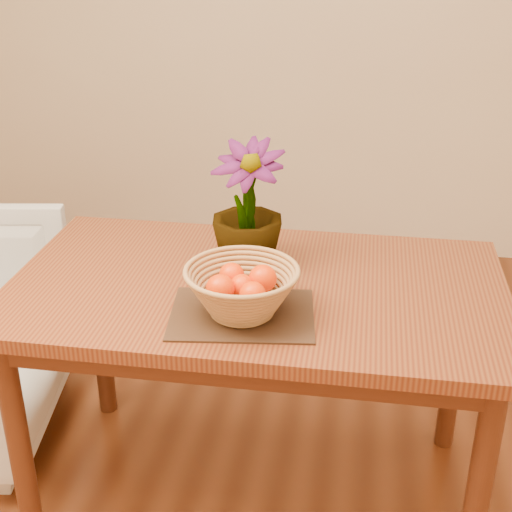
# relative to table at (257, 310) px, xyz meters

# --- Properties ---
(table) EXTENTS (1.40, 0.80, 0.75)m
(table) POSITION_rel_table_xyz_m (0.00, 0.00, 0.00)
(table) COLOR brown
(table) RESTS_ON floor
(placemat) EXTENTS (0.40, 0.32, 0.01)m
(placemat) POSITION_rel_table_xyz_m (-0.01, -0.19, 0.09)
(placemat) COLOR #382314
(placemat) RESTS_ON table
(wicker_basket) EXTENTS (0.30, 0.30, 0.12)m
(wicker_basket) POSITION_rel_table_xyz_m (-0.01, -0.19, 0.15)
(wicker_basket) COLOR #B07F49
(wicker_basket) RESTS_ON placemat
(orange_pile) EXTENTS (0.17, 0.16, 0.07)m
(orange_pile) POSITION_rel_table_xyz_m (-0.01, -0.19, 0.18)
(orange_pile) COLOR #FF3D04
(orange_pile) RESTS_ON wicker_basket
(potted_plant) EXTENTS (0.24, 0.24, 0.38)m
(potted_plant) POSITION_rel_table_xyz_m (-0.04, 0.10, 0.28)
(potted_plant) COLOR #1A3F12
(potted_plant) RESTS_ON table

